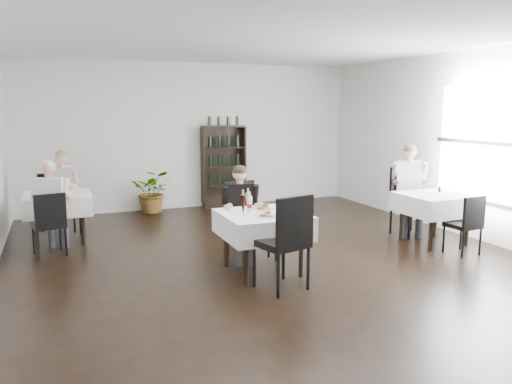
{
  "coord_description": "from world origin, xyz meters",
  "views": [
    {
      "loc": [
        -2.67,
        -5.68,
        2.08
      ],
      "look_at": [
        -0.31,
        0.2,
        1.01
      ],
      "focal_mm": 35.0,
      "sensor_mm": 36.0,
      "label": 1
    }
  ],
  "objects_px": {
    "potted_tree": "(153,191)",
    "wine_shelf": "(224,167)",
    "main_table": "(263,224)",
    "diner_main": "(241,206)"
  },
  "relations": [
    {
      "from": "main_table",
      "to": "diner_main",
      "type": "xyz_separation_m",
      "value": [
        -0.08,
        0.57,
        0.14
      ]
    },
    {
      "from": "wine_shelf",
      "to": "diner_main",
      "type": "height_order",
      "value": "wine_shelf"
    },
    {
      "from": "potted_tree",
      "to": "wine_shelf",
      "type": "bearing_deg",
      "value": 4.29
    },
    {
      "from": "wine_shelf",
      "to": "main_table",
      "type": "bearing_deg",
      "value": -101.78
    },
    {
      "from": "wine_shelf",
      "to": "potted_tree",
      "type": "distance_m",
      "value": 1.58
    },
    {
      "from": "main_table",
      "to": "potted_tree",
      "type": "distance_m",
      "value": 4.25
    },
    {
      "from": "wine_shelf",
      "to": "diner_main",
      "type": "xyz_separation_m",
      "value": [
        -0.98,
        -3.74,
        -0.08
      ]
    },
    {
      "from": "potted_tree",
      "to": "diner_main",
      "type": "height_order",
      "value": "diner_main"
    },
    {
      "from": "main_table",
      "to": "diner_main",
      "type": "bearing_deg",
      "value": 98.45
    },
    {
      "from": "wine_shelf",
      "to": "diner_main",
      "type": "bearing_deg",
      "value": -104.74
    }
  ]
}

